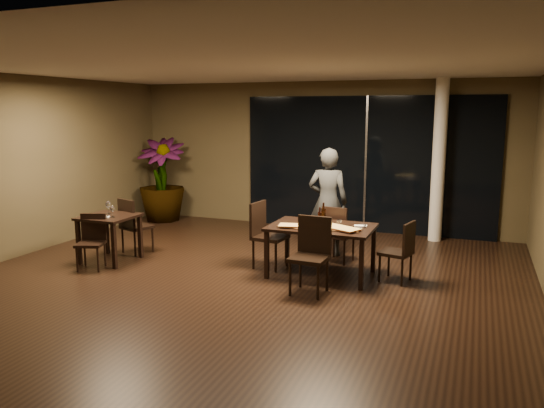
{
  "coord_description": "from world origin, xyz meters",
  "views": [
    {
      "loc": [
        3.07,
        -6.52,
        2.41
      ],
      "look_at": [
        0.27,
        0.66,
        1.05
      ],
      "focal_mm": 35.0,
      "sensor_mm": 36.0,
      "label": 1
    }
  ],
  "objects_px": {
    "side_table": "(109,223)",
    "chair_main_far": "(337,231)",
    "chair_side_far": "(133,223)",
    "chair_main_left": "(265,231)",
    "potted_plant": "(162,180)",
    "bottle_a": "(320,216)",
    "bottle_c": "(323,213)",
    "main_table": "(322,231)",
    "chair_main_right": "(401,249)",
    "diner": "(328,202)",
    "chair_main_near": "(311,251)",
    "bottle_b": "(323,217)",
    "chair_side_near": "(92,238)"
  },
  "relations": [
    {
      "from": "main_table",
      "to": "chair_main_right",
      "type": "distance_m",
      "value": 1.16
    },
    {
      "from": "main_table",
      "to": "bottle_c",
      "type": "bearing_deg",
      "value": 96.93
    },
    {
      "from": "bottle_a",
      "to": "bottle_c",
      "type": "distance_m",
      "value": 0.13
    },
    {
      "from": "chair_side_far",
      "to": "side_table",
      "type": "bearing_deg",
      "value": 101.52
    },
    {
      "from": "chair_side_near",
      "to": "bottle_c",
      "type": "distance_m",
      "value": 3.58
    },
    {
      "from": "chair_main_near",
      "to": "bottle_a",
      "type": "bearing_deg",
      "value": 100.65
    },
    {
      "from": "side_table",
      "to": "chair_main_left",
      "type": "height_order",
      "value": "chair_main_left"
    },
    {
      "from": "chair_side_near",
      "to": "diner",
      "type": "bearing_deg",
      "value": 13.21
    },
    {
      "from": "bottle_c",
      "to": "main_table",
      "type": "bearing_deg",
      "value": -83.07
    },
    {
      "from": "chair_main_near",
      "to": "potted_plant",
      "type": "height_order",
      "value": "potted_plant"
    },
    {
      "from": "main_table",
      "to": "chair_side_near",
      "type": "bearing_deg",
      "value": -164.94
    },
    {
      "from": "side_table",
      "to": "chair_main_left",
      "type": "distance_m",
      "value": 2.54
    },
    {
      "from": "chair_side_near",
      "to": "chair_side_far",
      "type": "bearing_deg",
      "value": 65.07
    },
    {
      "from": "chair_main_left",
      "to": "chair_main_near",
      "type": "bearing_deg",
      "value": -123.86
    },
    {
      "from": "bottle_c",
      "to": "chair_main_right",
      "type": "bearing_deg",
      "value": -2.24
    },
    {
      "from": "bottle_c",
      "to": "side_table",
      "type": "bearing_deg",
      "value": -169.2
    },
    {
      "from": "chair_main_near",
      "to": "potted_plant",
      "type": "relative_size",
      "value": 0.56
    },
    {
      "from": "main_table",
      "to": "chair_side_far",
      "type": "relative_size",
      "value": 1.58
    },
    {
      "from": "chair_main_far",
      "to": "chair_side_near",
      "type": "height_order",
      "value": "chair_main_far"
    },
    {
      "from": "chair_main_left",
      "to": "diner",
      "type": "bearing_deg",
      "value": -27.89
    },
    {
      "from": "main_table",
      "to": "chair_side_far",
      "type": "distance_m",
      "value": 3.33
    },
    {
      "from": "chair_side_near",
      "to": "potted_plant",
      "type": "xyz_separation_m",
      "value": [
        -0.99,
        3.5,
        0.44
      ]
    },
    {
      "from": "side_table",
      "to": "bottle_c",
      "type": "relative_size",
      "value": 2.5
    },
    {
      "from": "chair_side_far",
      "to": "chair_main_left",
      "type": "bearing_deg",
      "value": -158.28
    },
    {
      "from": "main_table",
      "to": "side_table",
      "type": "bearing_deg",
      "value": -171.63
    },
    {
      "from": "chair_main_right",
      "to": "diner",
      "type": "bearing_deg",
      "value": -114.25
    },
    {
      "from": "side_table",
      "to": "chair_main_right",
      "type": "xyz_separation_m",
      "value": [
        4.54,
        0.6,
        -0.13
      ]
    },
    {
      "from": "potted_plant",
      "to": "bottle_a",
      "type": "height_order",
      "value": "potted_plant"
    },
    {
      "from": "main_table",
      "to": "chair_main_right",
      "type": "xyz_separation_m",
      "value": [
        1.14,
        0.1,
        -0.18
      ]
    },
    {
      "from": "bottle_a",
      "to": "chair_side_near",
      "type": "bearing_deg",
      "value": -164.49
    },
    {
      "from": "bottle_a",
      "to": "bottle_b",
      "type": "xyz_separation_m",
      "value": [
        0.06,
        -0.04,
        0.0
      ]
    },
    {
      "from": "main_table",
      "to": "bottle_c",
      "type": "height_order",
      "value": "bottle_c"
    },
    {
      "from": "chair_side_far",
      "to": "potted_plant",
      "type": "bearing_deg",
      "value": -47.64
    },
    {
      "from": "chair_main_left",
      "to": "bottle_a",
      "type": "distance_m",
      "value": 0.96
    },
    {
      "from": "chair_side_far",
      "to": "bottle_c",
      "type": "xyz_separation_m",
      "value": [
        3.31,
        0.13,
        0.38
      ]
    },
    {
      "from": "potted_plant",
      "to": "bottle_a",
      "type": "bearing_deg",
      "value": -30.45
    },
    {
      "from": "chair_main_near",
      "to": "main_table",
      "type": "bearing_deg",
      "value": 98.0
    },
    {
      "from": "chair_side_near",
      "to": "potted_plant",
      "type": "height_order",
      "value": "potted_plant"
    },
    {
      "from": "bottle_a",
      "to": "chair_main_near",
      "type": "bearing_deg",
      "value": -81.7
    },
    {
      "from": "chair_main_left",
      "to": "side_table",
      "type": "bearing_deg",
      "value": 109.56
    },
    {
      "from": "main_table",
      "to": "potted_plant",
      "type": "bearing_deg",
      "value": 149.58
    },
    {
      "from": "bottle_b",
      "to": "bottle_c",
      "type": "height_order",
      "value": "bottle_c"
    },
    {
      "from": "side_table",
      "to": "chair_main_far",
      "type": "relative_size",
      "value": 0.87
    },
    {
      "from": "main_table",
      "to": "chair_main_near",
      "type": "distance_m",
      "value": 0.75
    },
    {
      "from": "side_table",
      "to": "chair_main_near",
      "type": "distance_m",
      "value": 3.48
    },
    {
      "from": "chair_main_near",
      "to": "chair_main_left",
      "type": "bearing_deg",
      "value": 142.63
    },
    {
      "from": "potted_plant",
      "to": "diner",
      "type": "bearing_deg",
      "value": -18.83
    },
    {
      "from": "chair_side_near",
      "to": "bottle_b",
      "type": "xyz_separation_m",
      "value": [
        3.43,
        0.9,
        0.42
      ]
    },
    {
      "from": "chair_side_far",
      "to": "bottle_a",
      "type": "xyz_separation_m",
      "value": [
        3.29,
        0.0,
        0.35
      ]
    },
    {
      "from": "chair_main_near",
      "to": "potted_plant",
      "type": "distance_m",
      "value": 5.58
    }
  ]
}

